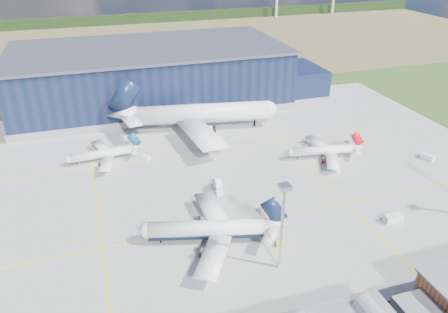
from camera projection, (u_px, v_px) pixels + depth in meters
The scene contains 19 objects.
ground at pixel (205, 208), 127.45m from camera, with size 600.00×600.00×0.00m, color #304E1D.
apron at pixel (197, 190), 135.91m from camera, with size 220.00×160.00×0.08m.
farmland at pixel (124, 44), 313.85m from camera, with size 600.00×220.00×0.01m, color olive.
treeline at pixel (113, 20), 379.80m from camera, with size 600.00×8.00×8.00m, color black.
hangar at pixel (156, 77), 203.23m from camera, with size 145.00×62.00×26.10m.
light_mast_center at pixel (283, 214), 97.68m from camera, with size 2.60×2.60×23.00m.
airliner_navy at pixel (207, 221), 110.66m from camera, with size 38.71×37.87×12.62m, color white, non-canonical shape.
airliner_red at pixel (323, 146), 153.42m from camera, with size 28.50×27.88×9.29m, color white, non-canonical shape.
airliner_widebody at pixel (202, 104), 172.81m from camera, with size 68.34×66.85×22.28m, color white, non-canonical shape.
airliner_regional at pixel (101, 150), 151.23m from camera, with size 27.19×26.59×8.86m, color white, non-canonical shape.
gse_tug_b at pixel (280, 244), 111.64m from camera, with size 1.74×2.61×1.13m, color yellow.
gse_van_a at pixel (393, 218), 120.80m from camera, with size 2.31×5.30×2.31m, color white.
gse_cart_a at pixel (335, 170), 146.27m from camera, with size 1.89×2.83×1.23m, color white.
gse_van_b at pixel (427, 157), 153.96m from camera, with size 2.08×4.54×2.08m, color white.
gse_tug_c at pixel (230, 118), 187.39m from camera, with size 1.77×2.83×1.24m, color yellow.
gse_cart_b at pixel (146, 157), 154.41m from camera, with size 1.99×2.98×1.29m, color white.
gse_van_c at pixel (436, 280), 99.28m from camera, with size 2.16×4.51×2.16m, color white.
airstair at pixel (217, 186), 135.40m from camera, with size 1.87×4.68×3.00m, color white.
car_b at pixel (384, 304), 93.68m from camera, with size 1.20×3.44×1.13m, color #99999E.
Camera 1 is at (-27.20, -103.14, 71.54)m, focal length 35.00 mm.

